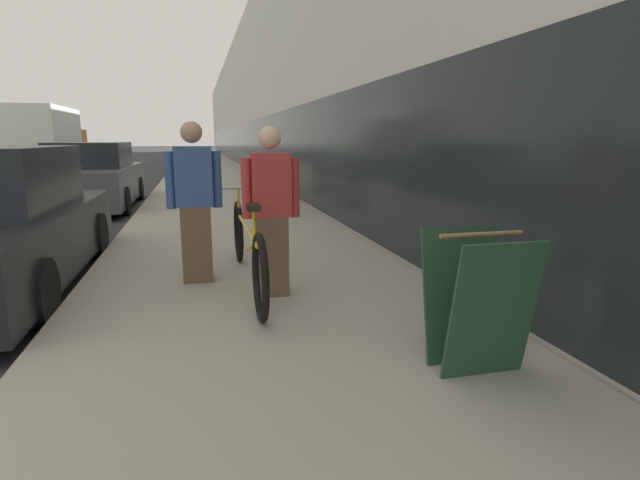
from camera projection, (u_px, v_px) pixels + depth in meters
name	position (u px, v px, depth m)	size (l,w,h in m)	color
sidewalk_slab	(209.00, 171.00, 23.56)	(3.60, 70.00, 0.12)	#A39E8E
storefront_facade	(312.00, 107.00, 32.06)	(10.01, 70.00, 7.22)	silver
tandem_bicycle	(247.00, 247.00, 5.00)	(0.52, 2.84, 0.92)	black
person_rider	(271.00, 212.00, 4.62)	(0.53, 0.21, 1.57)	brown
person_bystander	(195.00, 203.00, 5.07)	(0.55, 0.22, 1.63)	brown
bike_rack_hoop	(284.00, 189.00, 9.50)	(0.05, 0.60, 0.84)	black
cruiser_bike_nearest	(274.00, 190.00, 10.73)	(0.52, 1.81, 0.91)	black
cruiser_bike_middle	(258.00, 181.00, 13.01)	(0.52, 1.69, 0.91)	black
sandwich_board_sign	(477.00, 301.00, 3.16)	(0.56, 0.56, 0.90)	#23472D
vintage_roadster_curbside	(93.00, 178.00, 11.48)	(1.85, 4.63, 1.50)	#4C5156
moving_truck	(46.00, 139.00, 24.79)	(2.48, 7.55, 3.08)	orange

